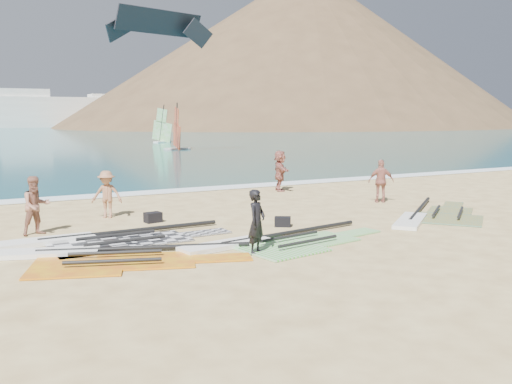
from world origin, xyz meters
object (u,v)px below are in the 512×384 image
rig_grey (97,240)px  rig_green (274,242)px  person_wetsuit (257,222)px  rig_red (94,257)px  rig_orange (432,216)px  gear_bag_far (283,222)px  beachgoer_mid (107,194)px  beachgoer_back (381,181)px  beachgoer_left (36,206)px  beachgoer_right (280,171)px  gear_bag_near (153,217)px

rig_grey → rig_green: bearing=-33.5°
person_wetsuit → rig_red: bearing=123.3°
rig_grey → rig_orange: (10.77, -1.53, -0.00)m
rig_grey → gear_bag_far: 5.58m
gear_bag_far → beachgoer_mid: bearing=137.2°
beachgoer_mid → beachgoer_back: (10.27, -1.75, 0.05)m
rig_orange → beachgoer_back: (0.66, 3.37, 0.79)m
beachgoer_left → beachgoer_right: (10.97, 4.85, 0.07)m
beachgoer_mid → gear_bag_far: bearing=-12.7°
beachgoer_back → beachgoer_left: bearing=28.4°
beachgoer_right → gear_bag_near: bearing=143.1°
beachgoer_mid → rig_grey: bearing=-77.8°
gear_bag_far → beachgoer_mid: size_ratio=0.31×
rig_green → beachgoer_back: (7.34, 4.30, 0.79)m
beachgoer_mid → rig_red: bearing=-76.8°
gear_bag_near → beachgoer_left: (-3.53, -0.26, 0.69)m
person_wetsuit → beachgoer_left: bearing=96.0°
gear_bag_far → beachgoer_right: (4.13, 7.14, 0.77)m
rig_red → beachgoer_mid: (1.64, 5.38, 0.74)m
beachgoer_mid → beachgoer_back: 10.42m
gear_bag_near → beachgoer_back: (9.19, -0.23, 0.68)m
beachgoer_right → rig_red: bearing=151.2°
rig_green → rig_orange: size_ratio=1.03×
gear_bag_far → beachgoer_back: 6.36m
person_wetsuit → beachgoer_right: beachgoer_right is taller
rig_green → beachgoer_left: beachgoer_left is taller
person_wetsuit → beachgoer_mid: bearing=70.8°
rig_red → beachgoer_mid: size_ratio=4.00×
person_wetsuit → rig_orange: bearing=-23.4°
gear_bag_far → beachgoer_back: (5.88, 2.33, 0.70)m
person_wetsuit → beachgoer_back: 9.67m
person_wetsuit → beachgoer_right: bearing=20.8°
gear_bag_near → beachgoer_left: beachgoer_left is taller
rig_orange → person_wetsuit: person_wetsuit is taller
rig_red → beachgoer_back: (11.92, 3.64, 0.79)m
rig_grey → gear_bag_far: gear_bag_far is taller
rig_red → gear_bag_near: size_ratio=12.47×
rig_red → gear_bag_near: bearing=73.5°
gear_bag_far → rig_green: bearing=-126.5°
rig_orange → rig_red: (-11.25, -0.27, 0.00)m
rig_orange → beachgoer_mid: (-9.61, 5.12, 0.74)m
person_wetsuit → beachgoer_left: beachgoer_left is taller
person_wetsuit → beachgoer_back: (8.25, 5.04, 0.04)m
rig_green → gear_bag_near: bearing=102.2°
beachgoer_mid → beachgoer_right: bearing=49.9°
rig_grey → gear_bag_near: (2.25, 2.07, 0.11)m
rig_green → beachgoer_mid: 6.76m
rig_red → beachgoer_mid: bearing=91.8°
beachgoer_left → rig_red: bearing=-92.2°
rig_grey → beachgoer_left: (-1.29, 1.80, 0.80)m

